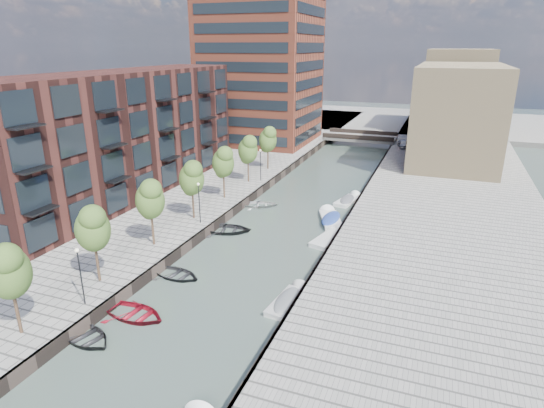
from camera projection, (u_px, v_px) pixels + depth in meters
The scene contains 31 objects.
water at pixel (314, 194), 57.16m from camera, with size 300.00×300.00×0.00m, color #38473F.
quay_left at pixel (85, 165), 68.97m from camera, with size 60.00×140.00×1.00m, color gray.
quay_right at pixel (449, 205), 51.68m from camera, with size 20.00×140.00×1.00m, color gray.
quay_wall_left at pixel (269, 185), 59.03m from camera, with size 0.25×140.00×1.00m, color #332823.
quay_wall_right at pixel (362, 195), 54.97m from camera, with size 0.25×140.00×1.00m, color #332823.
far_closure at pixel (381, 120), 110.00m from camera, with size 80.00×40.00×1.00m, color gray.
apartment_block at pixel (125, 134), 52.34m from camera, with size 8.00×38.00×14.00m, color #321613.
tower at pixel (261, 55), 79.62m from camera, with size 18.00×18.00×30.00m, color brown.
tan_block_near at pixel (457, 113), 68.64m from camera, with size 12.00×25.00×14.00m, color #9E8761.
tan_block_far at pixel (456, 91), 91.28m from camera, with size 12.00×20.00×16.00m, color #9E8761.
bridge at pixel (360, 137), 84.97m from camera, with size 13.00×6.00×1.30m.
tree_0 at pixel (8, 269), 26.43m from camera, with size 2.50×2.50×5.95m.
tree_1 at pixel (92, 227), 32.62m from camera, with size 2.50×2.50×5.95m.
tree_2 at pixel (150, 198), 38.80m from camera, with size 2.50×2.50×5.95m.
tree_3 at pixel (192, 177), 44.99m from camera, with size 2.50×2.50×5.95m.
tree_4 at pixel (223, 161), 51.17m from camera, with size 2.50×2.50×5.95m.
tree_5 at pixel (248, 149), 57.35m from camera, with size 2.50×2.50×5.95m.
tree_6 at pixel (268, 139), 63.54m from camera, with size 2.50×2.50×5.95m.
lamp_0 at pixel (80, 271), 30.13m from camera, with size 0.24×0.24×4.12m.
lamp_1 at pixel (199, 199), 44.26m from camera, with size 0.24×0.24×4.12m.
lamp_2 at pixel (260, 162), 58.40m from camera, with size 0.24×0.24×4.12m.
sloop_0 at pixel (86, 340), 28.79m from camera, with size 3.10×4.34×0.90m, color black.
sloop_1 at pixel (177, 277), 36.63m from camera, with size 3.00×4.20×0.87m, color #232326.
sloop_2 at pixel (135, 317), 31.22m from camera, with size 3.35×4.69×0.97m, color maroon.
sloop_3 at pixel (260, 206), 52.72m from camera, with size 2.99×4.19×0.87m, color #B6B5B4.
sloop_4 at pixel (226, 232), 45.43m from camera, with size 3.63×5.08×1.05m, color black.
motorboat_1 at pixel (289, 300), 32.95m from camera, with size 2.09×4.77×1.54m.
motorboat_2 at pixel (331, 238), 43.79m from camera, with size 2.88×5.25×1.66m.
motorboat_3 at pixel (330, 219), 48.28m from camera, with size 3.73×5.69×1.80m.
motorboat_4 at pixel (349, 200), 54.20m from camera, with size 2.60×4.92×1.56m.
car at pixel (403, 144), 78.19m from camera, with size 1.57×3.90×1.33m, color #BBBCC0.
Camera 1 is at (14.24, -12.75, 17.64)m, focal length 30.00 mm.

